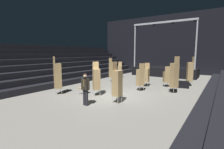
{
  "coord_description": "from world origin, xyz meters",
  "views": [
    {
      "loc": [
        5.98,
        -8.84,
        2.8
      ],
      "look_at": [
        -0.01,
        0.01,
        1.4
      ],
      "focal_mm": 26.67,
      "sensor_mm": 36.0,
      "label": 1
    }
  ],
  "objects_px": {
    "stage_riser": "(164,71)",
    "man_with_tie": "(85,87)",
    "chair_stack_aisle_left": "(146,75)",
    "chair_stack_aisle_right": "(58,76)",
    "chair_stack_mid_left": "(190,71)",
    "chair_stack_front_right": "(120,70)",
    "chair_stack_rear_right": "(117,83)",
    "chair_stack_mid_right": "(96,79)",
    "equipment_road_case": "(183,84)",
    "chair_stack_rear_centre": "(174,75)",
    "loose_chair_near_man": "(83,86)",
    "chair_stack_front_left": "(140,77)",
    "chair_stack_rear_left": "(112,70)",
    "chair_stack_mid_centre": "(166,77)"
  },
  "relations": [
    {
      "from": "stage_riser",
      "to": "chair_stack_mid_left",
      "type": "relative_size",
      "value": 3.0
    },
    {
      "from": "chair_stack_rear_left",
      "to": "chair_stack_rear_centre",
      "type": "xyz_separation_m",
      "value": [
        6.16,
        -1.41,
        0.13
      ]
    },
    {
      "from": "chair_stack_front_right",
      "to": "chair_stack_aisle_right",
      "type": "xyz_separation_m",
      "value": [
        0.53,
        -8.92,
        0.38
      ]
    },
    {
      "from": "chair_stack_mid_right",
      "to": "loose_chair_near_man",
      "type": "height_order",
      "value": "chair_stack_mid_right"
    },
    {
      "from": "stage_riser",
      "to": "man_with_tie",
      "type": "height_order",
      "value": "stage_riser"
    },
    {
      "from": "chair_stack_front_left",
      "to": "equipment_road_case",
      "type": "bearing_deg",
      "value": -7.56
    },
    {
      "from": "chair_stack_mid_right",
      "to": "loose_chair_near_man",
      "type": "relative_size",
      "value": 2.35
    },
    {
      "from": "chair_stack_mid_left",
      "to": "chair_stack_mid_centre",
      "type": "xyz_separation_m",
      "value": [
        -1.52,
        -1.47,
        -0.38
      ]
    },
    {
      "from": "chair_stack_mid_left",
      "to": "chair_stack_mid_right",
      "type": "distance_m",
      "value": 8.2
    },
    {
      "from": "chair_stack_front_right",
      "to": "equipment_road_case",
      "type": "distance_m",
      "value": 7.42
    },
    {
      "from": "chair_stack_aisle_left",
      "to": "chair_stack_mid_centre",
      "type": "bearing_deg",
      "value": -155.3
    },
    {
      "from": "chair_stack_mid_left",
      "to": "chair_stack_mid_right",
      "type": "relative_size",
      "value": 1.11
    },
    {
      "from": "chair_stack_rear_right",
      "to": "chair_stack_rear_centre",
      "type": "height_order",
      "value": "chair_stack_rear_centre"
    },
    {
      "from": "chair_stack_front_left",
      "to": "chair_stack_rear_left",
      "type": "xyz_separation_m",
      "value": [
        -3.93,
        2.1,
        0.13
      ]
    },
    {
      "from": "man_with_tie",
      "to": "equipment_road_case",
      "type": "height_order",
      "value": "man_with_tie"
    },
    {
      "from": "stage_riser",
      "to": "chair_stack_rear_left",
      "type": "distance_m",
      "value": 7.55
    },
    {
      "from": "chair_stack_front_right",
      "to": "chair_stack_mid_centre",
      "type": "xyz_separation_m",
      "value": [
        5.9,
        -2.34,
        -0.04
      ]
    },
    {
      "from": "chair_stack_front_left",
      "to": "chair_stack_mid_right",
      "type": "bearing_deg",
      "value": 178.95
    },
    {
      "from": "chair_stack_rear_centre",
      "to": "equipment_road_case",
      "type": "bearing_deg",
      "value": 28.13
    },
    {
      "from": "chair_stack_front_right",
      "to": "chair_stack_aisle_right",
      "type": "bearing_deg",
      "value": 69.2
    },
    {
      "from": "chair_stack_mid_right",
      "to": "equipment_road_case",
      "type": "relative_size",
      "value": 2.47
    },
    {
      "from": "chair_stack_front_right",
      "to": "chair_stack_aisle_right",
      "type": "distance_m",
      "value": 8.94
    },
    {
      "from": "stage_riser",
      "to": "chair_stack_front_left",
      "type": "distance_m",
      "value": 9.07
    },
    {
      "from": "stage_riser",
      "to": "chair_stack_mid_centre",
      "type": "height_order",
      "value": "stage_riser"
    },
    {
      "from": "chair_stack_front_right",
      "to": "chair_stack_rear_centre",
      "type": "bearing_deg",
      "value": 124.83
    },
    {
      "from": "chair_stack_front_left",
      "to": "chair_stack_mid_left",
      "type": "height_order",
      "value": "chair_stack_mid_left"
    },
    {
      "from": "chair_stack_front_left",
      "to": "equipment_road_case",
      "type": "height_order",
      "value": "chair_stack_front_left"
    },
    {
      "from": "chair_stack_aisle_left",
      "to": "chair_stack_mid_left",
      "type": "bearing_deg",
      "value": -146.78
    },
    {
      "from": "man_with_tie",
      "to": "chair_stack_front_right",
      "type": "xyz_separation_m",
      "value": [
        -3.78,
        9.7,
        -0.08
      ]
    },
    {
      "from": "chair_stack_mid_right",
      "to": "chair_stack_aisle_right",
      "type": "distance_m",
      "value": 2.68
    },
    {
      "from": "chair_stack_rear_right",
      "to": "loose_chair_near_man",
      "type": "height_order",
      "value": "chair_stack_rear_right"
    },
    {
      "from": "chair_stack_aisle_right",
      "to": "chair_stack_rear_left",
      "type": "bearing_deg",
      "value": 114.32
    },
    {
      "from": "chair_stack_rear_left",
      "to": "equipment_road_case",
      "type": "distance_m",
      "value": 6.46
    },
    {
      "from": "chair_stack_rear_left",
      "to": "equipment_road_case",
      "type": "height_order",
      "value": "chair_stack_rear_left"
    },
    {
      "from": "chair_stack_front_left",
      "to": "loose_chair_near_man",
      "type": "height_order",
      "value": "chair_stack_front_left"
    },
    {
      "from": "man_with_tie",
      "to": "chair_stack_aisle_left",
      "type": "xyz_separation_m",
      "value": [
        0.7,
        6.57,
        0.0
      ]
    },
    {
      "from": "chair_stack_front_right",
      "to": "chair_stack_mid_right",
      "type": "bearing_deg",
      "value": 86.49
    },
    {
      "from": "loose_chair_near_man",
      "to": "chair_stack_rear_right",
      "type": "bearing_deg",
      "value": 175.86
    },
    {
      "from": "loose_chair_near_man",
      "to": "chair_stack_front_right",
      "type": "bearing_deg",
      "value": -72.68
    },
    {
      "from": "stage_riser",
      "to": "chair_stack_rear_left",
      "type": "relative_size",
      "value": 3.22
    },
    {
      "from": "chair_stack_front_left",
      "to": "chair_stack_mid_right",
      "type": "relative_size",
      "value": 0.92
    },
    {
      "from": "chair_stack_mid_left",
      "to": "chair_stack_aisle_left",
      "type": "relative_size",
      "value": 1.26
    },
    {
      "from": "stage_riser",
      "to": "chair_stack_rear_right",
      "type": "distance_m",
      "value": 12.55
    },
    {
      "from": "stage_riser",
      "to": "loose_chair_near_man",
      "type": "height_order",
      "value": "stage_riser"
    },
    {
      "from": "chair_stack_mid_left",
      "to": "chair_stack_aisle_right",
      "type": "xyz_separation_m",
      "value": [
        -6.9,
        -8.05,
        0.04
      ]
    },
    {
      "from": "chair_stack_mid_right",
      "to": "equipment_road_case",
      "type": "height_order",
      "value": "chair_stack_mid_right"
    },
    {
      "from": "chair_stack_front_right",
      "to": "chair_stack_rear_right",
      "type": "xyz_separation_m",
      "value": [
        4.91,
        -8.35,
        0.25
      ]
    },
    {
      "from": "chair_stack_mid_centre",
      "to": "chair_stack_rear_centre",
      "type": "xyz_separation_m",
      "value": [
        1.05,
        -1.84,
        0.42
      ]
    },
    {
      "from": "chair_stack_rear_right",
      "to": "chair_stack_aisle_right",
      "type": "height_order",
      "value": "chair_stack_aisle_right"
    },
    {
      "from": "chair_stack_aisle_left",
      "to": "chair_stack_aisle_right",
      "type": "height_order",
      "value": "chair_stack_aisle_right"
    }
  ]
}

